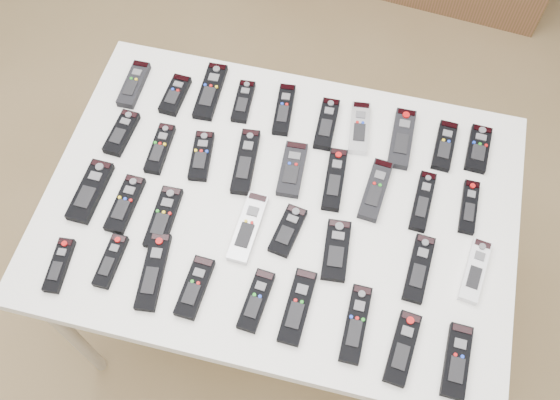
% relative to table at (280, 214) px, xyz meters
% --- Properties ---
extents(ground, '(4.00, 4.00, 0.00)m').
position_rel_table_xyz_m(ground, '(-0.00, 0.06, -0.72)').
color(ground, olive).
rests_on(ground, ground).
extents(table, '(1.25, 0.88, 0.78)m').
position_rel_table_xyz_m(table, '(0.00, 0.00, 0.00)').
color(table, white).
rests_on(table, ground).
extents(remote_0, '(0.05, 0.16, 0.02)m').
position_rel_table_xyz_m(remote_0, '(-0.51, 0.28, 0.07)').
color(remote_0, black).
rests_on(remote_0, table).
extents(remote_1, '(0.06, 0.14, 0.02)m').
position_rel_table_xyz_m(remote_1, '(-0.38, 0.27, 0.07)').
color(remote_1, black).
rests_on(remote_1, table).
extents(remote_2, '(0.06, 0.20, 0.02)m').
position_rel_table_xyz_m(remote_2, '(-0.29, 0.31, 0.07)').
color(remote_2, black).
rests_on(remote_2, table).
extents(remote_3, '(0.06, 0.15, 0.02)m').
position_rel_table_xyz_m(remote_3, '(-0.18, 0.30, 0.07)').
color(remote_3, black).
rests_on(remote_3, table).
extents(remote_4, '(0.06, 0.17, 0.02)m').
position_rel_table_xyz_m(remote_4, '(-0.06, 0.30, 0.07)').
color(remote_4, black).
rests_on(remote_4, table).
extents(remote_5, '(0.05, 0.17, 0.02)m').
position_rel_table_xyz_m(remote_5, '(0.07, 0.28, 0.07)').
color(remote_5, black).
rests_on(remote_5, table).
extents(remote_6, '(0.07, 0.17, 0.02)m').
position_rel_table_xyz_m(remote_6, '(0.16, 0.28, 0.07)').
color(remote_6, '#B7B7BC').
rests_on(remote_6, table).
extents(remote_7, '(0.06, 0.19, 0.02)m').
position_rel_table_xyz_m(remote_7, '(0.28, 0.28, 0.07)').
color(remote_7, black).
rests_on(remote_7, table).
extents(remote_8, '(0.06, 0.16, 0.02)m').
position_rel_table_xyz_m(remote_8, '(0.40, 0.28, 0.07)').
color(remote_8, black).
rests_on(remote_8, table).
extents(remote_9, '(0.06, 0.15, 0.02)m').
position_rel_table_xyz_m(remote_9, '(0.50, 0.29, 0.07)').
color(remote_9, black).
rests_on(remote_9, table).
extents(remote_10, '(0.06, 0.15, 0.02)m').
position_rel_table_xyz_m(remote_10, '(-0.49, 0.11, 0.07)').
color(remote_10, black).
rests_on(remote_10, table).
extents(remote_11, '(0.05, 0.16, 0.02)m').
position_rel_table_xyz_m(remote_11, '(-0.36, 0.08, 0.07)').
color(remote_11, black).
rests_on(remote_11, table).
extents(remote_12, '(0.07, 0.16, 0.02)m').
position_rel_table_xyz_m(remote_12, '(-0.25, 0.09, 0.07)').
color(remote_12, black).
rests_on(remote_12, table).
extents(remote_13, '(0.07, 0.20, 0.02)m').
position_rel_table_xyz_m(remote_13, '(-0.12, 0.10, 0.07)').
color(remote_13, black).
rests_on(remote_13, table).
extents(remote_14, '(0.07, 0.17, 0.02)m').
position_rel_table_xyz_m(remote_14, '(0.01, 0.11, 0.07)').
color(remote_14, black).
rests_on(remote_14, table).
extents(remote_15, '(0.06, 0.19, 0.02)m').
position_rel_table_xyz_m(remote_15, '(0.13, 0.10, 0.07)').
color(remote_15, black).
rests_on(remote_15, table).
extents(remote_16, '(0.07, 0.19, 0.02)m').
position_rel_table_xyz_m(remote_16, '(0.24, 0.09, 0.07)').
color(remote_16, black).
rests_on(remote_16, table).
extents(remote_17, '(0.05, 0.18, 0.02)m').
position_rel_table_xyz_m(remote_17, '(0.37, 0.09, 0.07)').
color(remote_17, black).
rests_on(remote_17, table).
extents(remote_18, '(0.04, 0.16, 0.02)m').
position_rel_table_xyz_m(remote_18, '(0.49, 0.10, 0.07)').
color(remote_18, black).
rests_on(remote_18, table).
extents(remote_19, '(0.07, 0.19, 0.02)m').
position_rel_table_xyz_m(remote_19, '(-0.50, -0.09, 0.07)').
color(remote_19, black).
rests_on(remote_19, table).
extents(remote_20, '(0.06, 0.17, 0.02)m').
position_rel_table_xyz_m(remote_20, '(-0.40, -0.10, 0.07)').
color(remote_20, black).
rests_on(remote_20, table).
extents(remote_21, '(0.06, 0.18, 0.02)m').
position_rel_table_xyz_m(remote_21, '(-0.28, -0.12, 0.07)').
color(remote_21, black).
rests_on(remote_21, table).
extents(remote_22, '(0.06, 0.20, 0.02)m').
position_rel_table_xyz_m(remote_22, '(-0.06, -0.09, 0.07)').
color(remote_22, '#B7B7BC').
rests_on(remote_22, table).
extents(remote_23, '(0.08, 0.15, 0.02)m').
position_rel_table_xyz_m(remote_23, '(0.04, -0.08, 0.07)').
color(remote_23, black).
rests_on(remote_23, table).
extents(remote_24, '(0.07, 0.17, 0.02)m').
position_rel_table_xyz_m(remote_24, '(0.17, -0.10, 0.07)').
color(remote_24, black).
rests_on(remote_24, table).
extents(remote_25, '(0.06, 0.18, 0.02)m').
position_rel_table_xyz_m(remote_25, '(0.38, -0.10, 0.07)').
color(remote_25, black).
rests_on(remote_25, table).
extents(remote_26, '(0.07, 0.18, 0.02)m').
position_rel_table_xyz_m(remote_26, '(0.52, -0.07, 0.07)').
color(remote_26, silver).
rests_on(remote_26, table).
extents(remote_27, '(0.05, 0.15, 0.02)m').
position_rel_table_xyz_m(remote_27, '(-0.50, -0.31, 0.07)').
color(remote_27, black).
rests_on(remote_27, table).
extents(remote_28, '(0.04, 0.14, 0.02)m').
position_rel_table_xyz_m(remote_28, '(-0.37, -0.27, 0.07)').
color(remote_28, black).
rests_on(remote_28, table).
extents(remote_29, '(0.07, 0.21, 0.02)m').
position_rel_table_xyz_m(remote_29, '(-0.26, -0.27, 0.07)').
color(remote_29, black).
rests_on(remote_29, table).
extents(remote_30, '(0.06, 0.16, 0.02)m').
position_rel_table_xyz_m(remote_30, '(-0.15, -0.28, 0.07)').
color(remote_30, black).
rests_on(remote_30, table).
extents(remote_31, '(0.06, 0.16, 0.02)m').
position_rel_table_xyz_m(remote_31, '(0.01, -0.28, 0.07)').
color(remote_31, black).
rests_on(remote_31, table).
extents(remote_32, '(0.06, 0.19, 0.02)m').
position_rel_table_xyz_m(remote_32, '(0.11, -0.27, 0.07)').
color(remote_32, black).
rests_on(remote_32, table).
extents(remote_33, '(0.05, 0.19, 0.02)m').
position_rel_table_xyz_m(remote_33, '(0.26, -0.28, 0.07)').
color(remote_33, black).
rests_on(remote_33, table).
extents(remote_34, '(0.07, 0.18, 0.02)m').
position_rel_table_xyz_m(remote_34, '(0.37, -0.31, 0.07)').
color(remote_34, black).
rests_on(remote_34, table).
extents(remote_35, '(0.06, 0.18, 0.02)m').
position_rel_table_xyz_m(remote_35, '(0.50, -0.31, 0.07)').
color(remote_35, black).
rests_on(remote_35, table).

